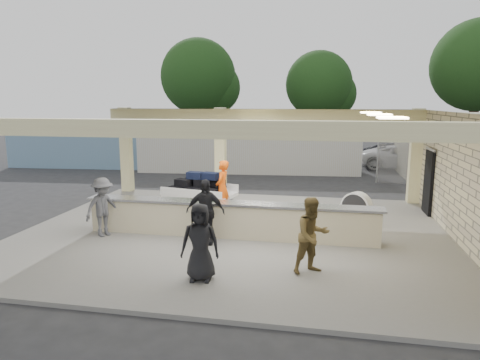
% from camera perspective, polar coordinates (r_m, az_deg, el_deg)
% --- Properties ---
extents(ground, '(120.00, 120.00, 0.00)m').
position_cam_1_polar(ground, '(12.46, -0.90, -7.27)').
color(ground, '#252527').
rests_on(ground, ground).
extents(pavilion, '(12.01, 10.00, 3.55)m').
position_cam_1_polar(pavilion, '(12.72, 0.63, -0.63)').
color(pavilion, slate).
rests_on(pavilion, ground).
extents(baggage_counter, '(8.20, 0.58, 0.98)m').
position_cam_1_polar(baggage_counter, '(11.82, -1.40, -5.29)').
color(baggage_counter, beige).
rests_on(baggage_counter, pavilion).
extents(luggage_cart, '(2.50, 1.83, 1.33)m').
position_cam_1_polar(luggage_cart, '(14.67, -5.42, -1.31)').
color(luggage_cart, white).
rests_on(luggage_cart, pavilion).
extents(drum_fan, '(0.95, 0.73, 1.02)m').
position_cam_1_polar(drum_fan, '(13.35, 15.28, -3.56)').
color(drum_fan, white).
rests_on(drum_fan, pavilion).
extents(baggage_handler, '(0.40, 0.68, 1.81)m').
position_cam_1_polar(baggage_handler, '(13.96, -2.38, -1.08)').
color(baggage_handler, '#ED530C').
rests_on(baggage_handler, pavilion).
extents(passenger_a, '(0.88, 0.75, 1.68)m').
position_cam_1_polar(passenger_a, '(9.43, 9.62, -7.31)').
color(passenger_a, brown).
rests_on(passenger_a, pavilion).
extents(passenger_b, '(1.04, 0.47, 1.72)m').
position_cam_1_polar(passenger_b, '(11.20, -4.65, -4.23)').
color(passenger_b, black).
rests_on(passenger_b, pavilion).
extents(passenger_c, '(0.88, 1.10, 1.64)m').
position_cam_1_polar(passenger_c, '(12.41, -17.80, -3.45)').
color(passenger_c, '#4A4A4F').
rests_on(passenger_c, pavilion).
extents(passenger_d, '(0.83, 0.41, 1.64)m').
position_cam_1_polar(passenger_d, '(8.99, -5.34, -8.26)').
color(passenger_d, black).
rests_on(passenger_d, pavilion).
extents(car_white_a, '(4.95, 2.79, 1.35)m').
position_cam_1_polar(car_white_a, '(25.83, 21.28, 2.82)').
color(car_white_a, white).
rests_on(car_white_a, ground).
extents(car_white_b, '(4.41, 2.06, 1.34)m').
position_cam_1_polar(car_white_b, '(27.38, 28.63, 2.64)').
color(car_white_b, white).
rests_on(car_white_b, ground).
extents(car_dark, '(4.03, 2.44, 1.27)m').
position_cam_1_polar(car_dark, '(27.94, 20.23, 3.33)').
color(car_dark, black).
rests_on(car_dark, ground).
extents(container_white, '(11.91, 3.32, 2.55)m').
position_cam_1_polar(container_white, '(23.35, 1.12, 4.27)').
color(container_white, beige).
rests_on(container_white, ground).
extents(container_blue, '(10.58, 3.28, 2.71)m').
position_cam_1_polar(container_blue, '(26.46, -17.90, 4.68)').
color(container_blue, '#6787A5').
rests_on(container_blue, ground).
extents(tree_left, '(6.60, 6.30, 9.00)m').
position_cam_1_polar(tree_left, '(37.22, -5.03, 13.20)').
color(tree_left, '#382619').
rests_on(tree_left, ground).
extents(tree_mid, '(6.00, 5.60, 8.00)m').
position_cam_1_polar(tree_mid, '(37.79, 10.95, 12.06)').
color(tree_mid, '#382619').
rests_on(tree_mid, ground).
extents(adjacent_building, '(6.00, 8.00, 3.20)m').
position_cam_1_polar(adjacent_building, '(22.85, 28.91, 3.66)').
color(adjacent_building, '#B7B092').
rests_on(adjacent_building, ground).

